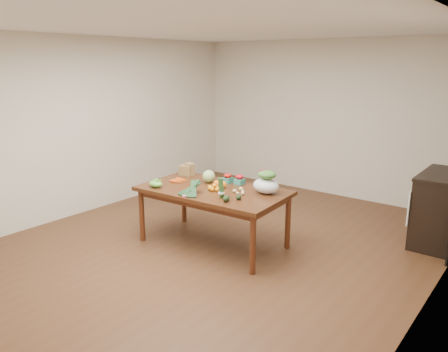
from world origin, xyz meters
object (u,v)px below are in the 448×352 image
Objects in this scene: cabinet at (440,209)px; kale_bunch at (189,189)px; mandarin_cluster at (214,187)px; cabbage at (209,176)px; asparagus_bundle at (221,188)px; dining_table at (213,217)px; salad_bag at (266,183)px; paper_bag at (187,169)px.

cabinet reaches higher than kale_bunch.
mandarin_cluster is 0.36m from kale_bunch.
cabbage reaches higher than mandarin_cluster.
dining_table is at bearing 139.48° from asparagus_bundle.
dining_table is 2.94m from cabinet.
cabinet is 2.33m from salad_bag.
dining_table is at bearing -22.60° from paper_bag.
cabbage is 0.71m from asparagus_bundle.
mandarin_cluster is (0.05, -0.04, 0.42)m from dining_table.
kale_bunch is at bearing -102.23° from dining_table.
mandarin_cluster is at bearing -153.53° from salad_bag.
asparagus_bundle reaches higher than mandarin_cluster.
salad_bag is (-1.66, -1.59, 0.41)m from cabinet.
asparagus_bundle is (0.38, 0.14, 0.05)m from kale_bunch.
dining_table is 0.84m from salad_bag.
dining_table is 7.43× the size of asparagus_bundle.
asparagus_bundle reaches higher than dining_table.
mandarin_cluster is 0.72× the size of asparagus_bundle.
salad_bag is at bearing 18.13° from dining_table.
salad_bag reaches higher than dining_table.
cabinet is 2.94m from mandarin_cluster.
dining_table is at bearing -39.80° from cabbage.
dining_table is 4.64× the size of kale_bunch.
paper_bag is (-0.74, 0.31, 0.46)m from dining_table.
kale_bunch reaches higher than mandarin_cluster.
kale_bunch is 0.41m from asparagus_bundle.
paper_bag is 0.73× the size of salad_bag.
dining_table is 5.56× the size of salad_bag.
salad_bag reaches higher than paper_bag.
kale_bunch is (0.18, -0.58, -0.00)m from cabbage.
asparagus_bundle is (0.27, -0.20, 0.08)m from mandarin_cluster.
paper_bag is 1.19m from asparagus_bundle.
paper_bag is at bearing 167.78° from cabbage.
cabbage is 0.50× the size of salad_bag.
mandarin_cluster is at bearing 69.01° from kale_bunch.
cabinet is 4.08× the size of asparagus_bundle.
paper_bag is at bearing 131.09° from kale_bunch.
salad_bag is at bearing -2.40° from paper_bag.
cabbage is at bearing 136.63° from dining_table.
cabinet is 5.67× the size of mandarin_cluster.
cabinet is 4.16× the size of paper_bag.
salad_bag is (0.58, 0.29, 0.08)m from mandarin_cluster.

